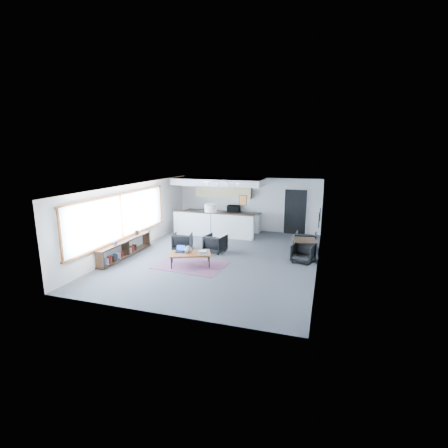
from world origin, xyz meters
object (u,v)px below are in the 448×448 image
(ceramic_pot, at_px, (188,250))
(dining_chair_far, at_px, (305,242))
(floor_lamp, at_px, (211,209))
(book_stack, at_px, (203,252))
(microwave, at_px, (233,208))
(armchair_right, at_px, (215,243))
(laptop, at_px, (180,250))
(coffee_table, at_px, (190,254))
(armchair_left, at_px, (182,241))
(dining_table, at_px, (305,241))
(dining_chair_near, at_px, (303,254))

(ceramic_pot, relative_size, dining_chair_far, 0.37)
(floor_lamp, bearing_deg, book_stack, -75.58)
(microwave, bearing_deg, armchair_right, -89.62)
(laptop, distance_m, microwave, 5.30)
(laptop, relative_size, book_stack, 1.11)
(coffee_table, distance_m, ceramic_pot, 0.17)
(armchair_left, bearing_deg, ceramic_pot, 109.29)
(laptop, height_order, ceramic_pot, ceramic_pot)
(dining_table, xyz_separation_m, dining_chair_near, (0.00, -0.53, -0.31))
(book_stack, distance_m, microwave, 5.26)
(armchair_right, relative_size, microwave, 1.28)
(ceramic_pot, xyz_separation_m, microwave, (0.04, 5.33, 0.56))
(microwave, bearing_deg, coffee_table, -94.73)
(ceramic_pot, bearing_deg, book_stack, 15.12)
(dining_table, bearing_deg, book_stack, -148.56)
(ceramic_pot, bearing_deg, microwave, 89.53)
(laptop, height_order, floor_lamp, floor_lamp)
(armchair_right, xyz_separation_m, dining_chair_far, (3.30, 1.30, -0.04))
(floor_lamp, xyz_separation_m, dining_chair_far, (3.86, 0.29, -1.14))
(dining_table, height_order, microwave, microwave)
(ceramic_pot, relative_size, armchair_left, 0.35)
(coffee_table, bearing_deg, microwave, 65.88)
(laptop, relative_size, floor_lamp, 0.21)
(laptop, bearing_deg, dining_chair_far, 26.60)
(armchair_left, xyz_separation_m, dining_chair_near, (4.66, -0.06, -0.05))
(armchair_left, distance_m, floor_lamp, 1.77)
(armchair_left, xyz_separation_m, microwave, (1.03, 3.71, 0.77))
(ceramic_pot, height_order, armchair_right, armchair_right)
(armchair_right, bearing_deg, dining_table, -164.04)
(ceramic_pot, xyz_separation_m, dining_table, (3.68, 2.09, 0.05))
(dining_table, height_order, dining_chair_far, dining_chair_far)
(armchair_right, bearing_deg, ceramic_pot, 87.91)
(dining_chair_near, bearing_deg, ceramic_pot, -146.58)
(laptop, distance_m, dining_chair_near, 4.29)
(ceramic_pot, distance_m, book_stack, 0.50)
(coffee_table, xyz_separation_m, microwave, (0.00, 5.28, 0.72))
(coffee_table, height_order, book_stack, book_stack)
(coffee_table, bearing_deg, book_stack, -13.97)
(laptop, height_order, dining_chair_far, dining_chair_far)
(coffee_table, bearing_deg, ceramic_pot, -151.12)
(dining_chair_far, xyz_separation_m, microwave, (-3.62, 2.30, 0.79))
(book_stack, bearing_deg, dining_table, 31.44)
(coffee_table, bearing_deg, dining_table, 5.15)
(laptop, height_order, book_stack, laptop)
(dining_chair_near, bearing_deg, coffee_table, -147.04)
(ceramic_pot, bearing_deg, laptop, 166.66)
(ceramic_pot, distance_m, armchair_right, 1.78)
(ceramic_pot, xyz_separation_m, dining_chair_near, (3.68, 1.56, -0.26))
(floor_lamp, relative_size, microwave, 2.88)
(floor_lamp, relative_size, dining_table, 1.80)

